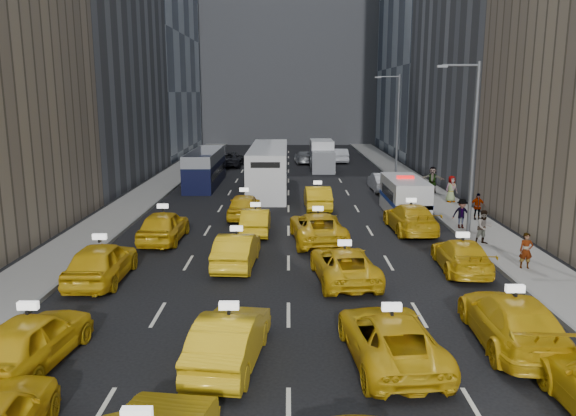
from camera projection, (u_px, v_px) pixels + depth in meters
The scene contains 37 objects.
ground at pixel (288, 340), 17.35m from camera, with size 160.00×160.00×0.00m, color black.
sidewalk_west at pixel (148, 194), 41.82m from camera, with size 3.00×90.00×0.15m, color gray.
sidewalk_east at pixel (429, 194), 41.81m from camera, with size 3.00×90.00×0.15m, color gray.
curb_west at pixel (167, 194), 41.82m from camera, with size 0.15×90.00×0.18m, color slate.
curb_east at pixel (410, 194), 41.81m from camera, with size 0.15×90.00×0.18m, color slate.
building_backdrop at pixel (288, 7), 83.83m from camera, with size 30.00×12.00×40.00m, color slate.
streetlight_near at pixel (471, 145), 28.10m from camera, with size 2.15×0.22×9.00m.
streetlight_far at pixel (396, 123), 47.69m from camera, with size 2.15×0.22×9.00m.
taxi_4 at pixel (31, 339), 15.57m from camera, with size 1.83×4.54×1.55m, color gold.
taxi_5 at pixel (230, 338), 15.67m from camera, with size 1.60×4.58×1.51m, color gold.
taxi_6 at pixel (390, 338), 15.83m from camera, with size 2.34×5.07×1.41m, color gold.
taxi_7 at pixel (512, 320), 16.85m from camera, with size 2.20×5.41×1.57m, color gold.
taxi_8 at pixel (101, 262), 22.53m from camera, with size 1.95×4.84×1.65m, color gold.
taxi_9 at pixel (237, 250), 24.54m from camera, with size 1.58×4.53×1.49m, color gold.
taxi_10 at pixel (344, 264), 22.64m from camera, with size 2.28×4.95×1.38m, color gold.
taxi_11 at pixel (462, 255), 23.96m from camera, with size 1.91×4.69×1.36m, color gold.
taxi_12 at pixel (164, 226), 28.64m from camera, with size 1.93×4.79×1.63m, color gold.
taxi_13 at pixel (256, 221), 30.26m from camera, with size 1.47×4.22×1.39m, color gold.
taxi_14 at pixel (318, 227), 28.58m from camera, with size 2.52×5.47×1.52m, color gold.
taxi_15 at pixel (410, 218), 30.67m from camera, with size 2.17×5.33×1.55m, color gold.
taxi_16 at pixel (244, 206), 34.02m from camera, with size 1.81×4.49×1.53m, color gold.
taxi_17 at pixel (317, 197), 36.74m from camera, with size 1.62×4.64×1.53m, color gold.
nypd_van at pixel (404, 197), 35.03m from camera, with size 2.81×5.89×2.44m.
double_decker at pixel (205, 169), 45.93m from camera, with size 2.49×9.79×2.83m.
city_bus at pixel (269, 169), 43.56m from camera, with size 3.46×13.43×3.44m.
box_truck at pixel (322, 156), 55.04m from camera, with size 2.37×6.39×2.89m.
misc_car_0 at pixel (382, 182), 43.42m from camera, with size 1.53×4.38×1.44m, color #B6B8BF.
misc_car_1 at pixel (230, 159), 57.93m from camera, with size 2.49×5.41×1.50m, color black.
misc_car_2 at pixel (304, 157), 60.55m from camera, with size 1.90×4.67×1.35m, color slate.
misc_car_3 at pixel (264, 159), 58.95m from camera, with size 1.61×4.00×1.36m, color black.
misc_car_4 at pixel (340, 155), 61.27m from camera, with size 1.61×4.62×1.52m, color #B7B9BF.
pedestrian_0 at pixel (526, 251), 23.79m from camera, with size 0.56×0.37×1.54m, color gray.
pedestrian_1 at pixel (484, 227), 27.60m from camera, with size 0.82×0.45×1.70m, color gray.
pedestrian_2 at pixel (462, 213), 30.87m from camera, with size 1.06×0.44×1.64m, color gray.
pedestrian_3 at pixel (477, 206), 32.94m from camera, with size 0.92×0.42×1.58m, color gray.
pedestrian_4 at pixel (451, 189), 38.28m from camera, with size 0.88×0.48×1.81m, color gray.
pedestrian_5 at pixel (432, 180), 41.97m from camera, with size 1.79×0.51×1.93m, color gray.
Camera 1 is at (-0.00, -16.17, 7.49)m, focal length 35.00 mm.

